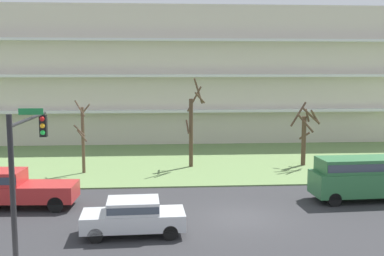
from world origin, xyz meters
name	(u,v)px	position (x,y,z in m)	size (l,w,h in m)	color
ground	(240,218)	(0.00, 0.00, 0.00)	(160.00, 160.00, 0.00)	#2D2D30
grass_lawn_strip	(209,161)	(0.00, 14.00, 0.04)	(80.00, 16.00, 0.08)	#66844C
apartment_building	(195,75)	(0.00, 28.07, 6.47)	(45.58, 13.10, 12.95)	beige
tree_far_left	(83,138)	(-8.98, 10.16, 2.50)	(1.11, 1.13, 5.04)	brown
tree_left	(192,126)	(-1.49, 11.73, 3.01)	(1.43, 1.84, 6.48)	#4C3828
tree_center	(305,134)	(6.74, 11.60, 2.42)	(2.19, 2.19, 4.67)	#4C3828
sedan_silver_near_left	(133,215)	(-4.99, -2.00, 0.87)	(4.46, 1.96, 1.57)	#B7BABF
van_green_center_left	(361,175)	(6.99, 2.50, 1.40)	(5.29, 2.25, 2.36)	#2D6B3D
pickup_red_center_right	(18,188)	(-11.10, 2.51, 1.02)	(5.51, 2.31, 1.95)	#B22828
traffic_signal_mast	(26,160)	(-8.58, -4.94, 3.90)	(0.90, 4.76, 5.70)	black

